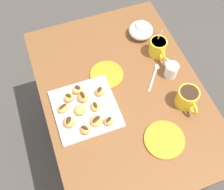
% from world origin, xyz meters
% --- Properties ---
extents(ground_plane, '(8.00, 8.00, 0.00)m').
position_xyz_m(ground_plane, '(0.00, 0.00, 0.00)').
color(ground_plane, '#423D38').
extents(dining_table, '(1.01, 0.72, 0.72)m').
position_xyz_m(dining_table, '(0.00, 0.00, 0.58)').
color(dining_table, brown).
rests_on(dining_table, ground_plane).
extents(pastry_plate_square, '(0.27, 0.27, 0.02)m').
position_xyz_m(pastry_plate_square, '(0.03, -0.19, 0.72)').
color(pastry_plate_square, white).
rests_on(pastry_plate_square, dining_table).
extents(coffee_mug_yellow_left, '(0.12, 0.08, 0.13)m').
position_xyz_m(coffee_mug_yellow_left, '(-0.15, 0.24, 0.76)').
color(coffee_mug_yellow_left, yellow).
rests_on(coffee_mug_yellow_left, dining_table).
extents(coffee_mug_yellow_right, '(0.13, 0.09, 0.09)m').
position_xyz_m(coffee_mug_yellow_right, '(0.15, 0.24, 0.77)').
color(coffee_mug_yellow_right, yellow).
rests_on(coffee_mug_yellow_right, dining_table).
extents(cream_pitcher_white, '(0.10, 0.06, 0.07)m').
position_xyz_m(cream_pitcher_white, '(-0.01, 0.24, 0.76)').
color(cream_pitcher_white, white).
rests_on(cream_pitcher_white, dining_table).
extents(ice_cream_bowl, '(0.12, 0.12, 0.09)m').
position_xyz_m(ice_cream_bowl, '(-0.29, 0.21, 0.76)').
color(ice_cream_bowl, white).
rests_on(ice_cream_bowl, dining_table).
extents(saucer_orange_left, '(0.17, 0.17, 0.01)m').
position_xyz_m(saucer_orange_left, '(0.28, 0.08, 0.72)').
color(saucer_orange_left, orange).
rests_on(saucer_orange_left, dining_table).
extents(saucer_orange_right, '(0.16, 0.16, 0.01)m').
position_xyz_m(saucer_orange_right, '(-0.11, -0.04, 0.72)').
color(saucer_orange_right, orange).
rests_on(saucer_orange_right, dining_table).
extents(loose_spoon_near_saucer, '(0.13, 0.11, 0.01)m').
position_xyz_m(loose_spoon_near_saucer, '(-0.03, 0.17, 0.72)').
color(loose_spoon_near_saucer, silver).
rests_on(loose_spoon_near_saucer, dining_table).
extents(beignet_0, '(0.06, 0.06, 0.03)m').
position_xyz_m(beignet_0, '(0.13, -0.11, 0.75)').
color(beignet_0, '#D19347').
rests_on(beignet_0, pastry_plate_square).
extents(chocolate_drizzle_0, '(0.03, 0.03, 0.00)m').
position_xyz_m(chocolate_drizzle_0, '(0.13, -0.11, 0.76)').
color(chocolate_drizzle_0, '#381E11').
rests_on(chocolate_drizzle_0, beignet_0).
extents(beignet_1, '(0.06, 0.06, 0.04)m').
position_xyz_m(beignet_1, '(-0.01, -0.10, 0.75)').
color(beignet_1, '#D19347').
rests_on(beignet_1, pastry_plate_square).
extents(chocolate_drizzle_1, '(0.03, 0.03, 0.00)m').
position_xyz_m(chocolate_drizzle_1, '(-0.01, -0.10, 0.77)').
color(chocolate_drizzle_1, '#381E11').
rests_on(chocolate_drizzle_1, beignet_1).
extents(beignet_2, '(0.06, 0.06, 0.04)m').
position_xyz_m(beignet_2, '(0.14, -0.22, 0.75)').
color(beignet_2, '#D19347').
rests_on(beignet_2, pastry_plate_square).
extents(chocolate_drizzle_2, '(0.03, 0.03, 0.00)m').
position_xyz_m(chocolate_drizzle_2, '(0.14, -0.22, 0.77)').
color(chocolate_drizzle_2, '#381E11').
rests_on(chocolate_drizzle_2, beignet_2).
extents(beignet_3, '(0.05, 0.05, 0.04)m').
position_xyz_m(beignet_3, '(-0.03, -0.24, 0.75)').
color(beignet_3, '#D19347').
rests_on(beignet_3, pastry_plate_square).
extents(chocolate_drizzle_3, '(0.03, 0.03, 0.00)m').
position_xyz_m(chocolate_drizzle_3, '(-0.03, -0.24, 0.77)').
color(chocolate_drizzle_3, '#381E11').
rests_on(chocolate_drizzle_3, beignet_3).
extents(beignet_4, '(0.05, 0.05, 0.03)m').
position_xyz_m(beignet_4, '(0.05, -0.14, 0.75)').
color(beignet_4, '#D19347').
rests_on(beignet_4, pastry_plate_square).
extents(chocolate_drizzle_4, '(0.03, 0.02, 0.00)m').
position_xyz_m(chocolate_drizzle_4, '(0.05, -0.14, 0.76)').
color(chocolate_drizzle_4, '#381E11').
rests_on(chocolate_drizzle_4, beignet_4).
extents(beignet_5, '(0.06, 0.06, 0.03)m').
position_xyz_m(beignet_5, '(0.11, -0.16, 0.75)').
color(beignet_5, '#D19347').
rests_on(beignet_5, pastry_plate_square).
extents(chocolate_drizzle_5, '(0.03, 0.04, 0.00)m').
position_xyz_m(chocolate_drizzle_5, '(0.11, -0.16, 0.76)').
color(chocolate_drizzle_5, '#381E11').
rests_on(chocolate_drizzle_5, beignet_5).
extents(beignet_6, '(0.07, 0.07, 0.04)m').
position_xyz_m(beignet_6, '(0.08, -0.27, 0.75)').
color(beignet_6, '#D19347').
rests_on(beignet_6, pastry_plate_square).
extents(chocolate_drizzle_6, '(0.04, 0.03, 0.00)m').
position_xyz_m(chocolate_drizzle_6, '(0.08, -0.27, 0.77)').
color(chocolate_drizzle_6, '#381E11').
rests_on(chocolate_drizzle_6, beignet_6).
extents(beignet_7, '(0.07, 0.07, 0.03)m').
position_xyz_m(beignet_7, '(0.04, -0.21, 0.75)').
color(beignet_7, '#D19347').
rests_on(beignet_7, pastry_plate_square).
extents(beignet_8, '(0.05, 0.06, 0.03)m').
position_xyz_m(beignet_8, '(-0.06, -0.19, 0.75)').
color(beignet_8, '#D19347').
rests_on(beignet_8, pastry_plate_square).
extents(chocolate_drizzle_8, '(0.03, 0.03, 0.00)m').
position_xyz_m(chocolate_drizzle_8, '(-0.06, -0.19, 0.77)').
color(chocolate_drizzle_8, '#381E11').
rests_on(chocolate_drizzle_8, beignet_8).
extents(beignet_9, '(0.05, 0.06, 0.03)m').
position_xyz_m(beignet_9, '(0.01, -0.28, 0.75)').
color(beignet_9, '#D19347').
rests_on(beignet_9, pastry_plate_square).
extents(chocolate_drizzle_9, '(0.03, 0.04, 0.00)m').
position_xyz_m(chocolate_drizzle_9, '(0.01, -0.28, 0.76)').
color(chocolate_drizzle_9, '#381E11').
rests_on(chocolate_drizzle_9, beignet_9).
extents(beignet_10, '(0.06, 0.06, 0.04)m').
position_xyz_m(beignet_10, '(-0.01, -0.18, 0.75)').
color(beignet_10, '#D19347').
rests_on(beignet_10, pastry_plate_square).
extents(chocolate_drizzle_10, '(0.04, 0.02, 0.00)m').
position_xyz_m(chocolate_drizzle_10, '(-0.01, -0.18, 0.77)').
color(chocolate_drizzle_10, '#381E11').
rests_on(chocolate_drizzle_10, beignet_10).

